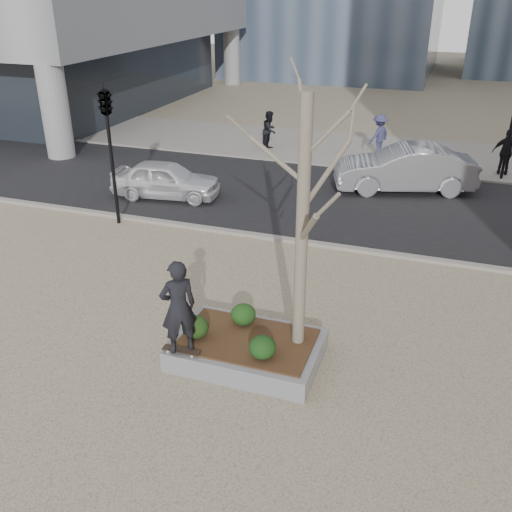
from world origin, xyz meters
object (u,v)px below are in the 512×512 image
(skateboard, at_px, (181,351))
(skateboarder, at_px, (178,307))
(planter, at_px, (247,350))
(police_car, at_px, (166,179))

(skateboard, relative_size, skateboarder, 0.40)
(planter, relative_size, skateboard, 3.85)
(planter, distance_m, skateboard, 1.40)
(skateboarder, distance_m, police_car, 10.44)
(planter, bearing_deg, skateboarder, -143.04)
(police_car, bearing_deg, planter, -151.44)
(skateboard, relative_size, police_car, 0.20)
(skateboarder, xyz_separation_m, police_car, (-5.02, 9.12, -0.82))
(skateboard, bearing_deg, skateboarder, 0.00)
(planter, distance_m, skateboarder, 1.88)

